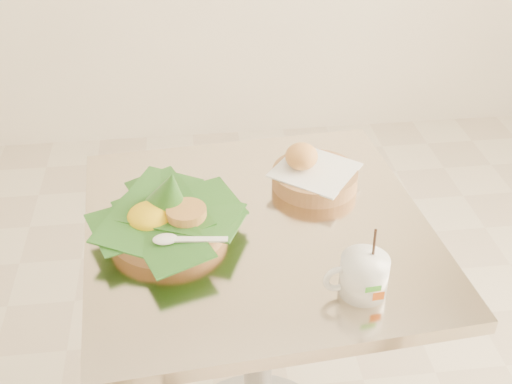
{
  "coord_description": "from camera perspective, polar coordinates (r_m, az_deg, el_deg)",
  "views": [
    {
      "loc": [
        -0.02,
        -1.0,
        1.55
      ],
      "look_at": [
        0.11,
        0.07,
        0.82
      ],
      "focal_mm": 45.0,
      "sensor_mm": 36.0,
      "label": 1
    }
  ],
  "objects": [
    {
      "name": "cafe_table",
      "position": [
        1.47,
        0.13,
        -9.82
      ],
      "size": [
        0.75,
        0.75,
        0.75
      ],
      "rotation": [
        0.0,
        0.0,
        0.08
      ],
      "color": "gray",
      "rests_on": "floor"
    },
    {
      "name": "rice_basket",
      "position": [
        1.3,
        -7.91,
        -2.06
      ],
      "size": [
        0.3,
        0.3,
        0.15
      ],
      "rotation": [
        0.0,
        0.0,
        0.19
      ],
      "color": "#A27145",
      "rests_on": "cafe_table"
    },
    {
      "name": "coffee_mug",
      "position": [
        1.16,
        9.46,
        -7.27
      ],
      "size": [
        0.12,
        0.09,
        0.15
      ],
      "rotation": [
        0.0,
        0.0,
        0.1
      ],
      "color": "white",
      "rests_on": "cafe_table"
    },
    {
      "name": "bread_basket",
      "position": [
        1.44,
        5.05,
        1.64
      ],
      "size": [
        0.23,
        0.23,
        0.1
      ],
      "rotation": [
        0.0,
        0.0,
        0.13
      ],
      "color": "#A27145",
      "rests_on": "cafe_table"
    }
  ]
}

